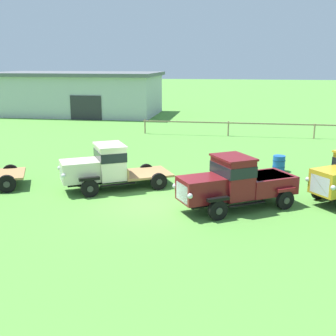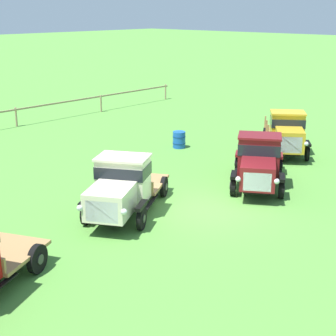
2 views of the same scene
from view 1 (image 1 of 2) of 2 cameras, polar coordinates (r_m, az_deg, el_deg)
The scene contains 6 objects.
ground_plane at distance 17.60m, azimuth -2.43°, elevation -4.75°, with size 240.00×240.00×0.00m, color #518E38.
farm_shed at distance 47.84m, azimuth -12.31°, elevation 9.87°, with size 18.13×9.50×4.53m.
paddock_fence at distance 33.44m, azimuth 13.83°, elevation 5.60°, with size 20.17×0.47×1.16m.
vintage_truck_second_in_line at distance 19.37m, azimuth -8.54°, elevation 0.24°, with size 5.26×4.02×2.09m.
vintage_truck_midrow_center at distance 16.93m, azimuth 9.22°, elevation -1.92°, with size 4.98×3.93×2.14m.
oil_drum_beside_row at distance 23.23m, azimuth 14.79°, elevation 0.60°, with size 0.67×0.67×0.85m.
Camera 1 is at (3.38, -16.28, 5.76)m, focal length 45.00 mm.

